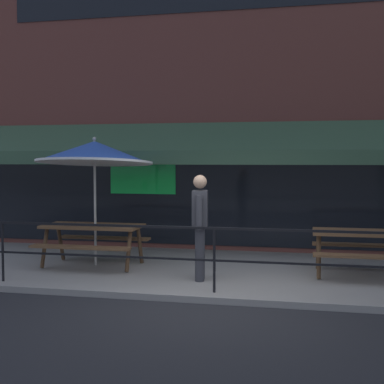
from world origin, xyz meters
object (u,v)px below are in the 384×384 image
patio_umbrella_left (95,153)px  pedestrian_walking (200,221)px  picnic_table_left (93,233)px  picnic_table_centre (368,241)px

patio_umbrella_left → pedestrian_walking: size_ratio=1.39×
picnic_table_left → patio_umbrella_left: size_ratio=0.76×
pedestrian_walking → patio_umbrella_left: bearing=159.1°
patio_umbrella_left → picnic_table_centre: bearing=0.1°
picnic_table_centre → patio_umbrella_left: bearing=-179.9°
picnic_table_left → patio_umbrella_left: (-0.00, 0.13, 1.47)m
picnic_table_left → patio_umbrella_left: bearing=90.0°
picnic_table_centre → picnic_table_left: bearing=-178.4°
patio_umbrella_left → pedestrian_walking: bearing=-20.9°
patio_umbrella_left → picnic_table_left: bearing=-90.0°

